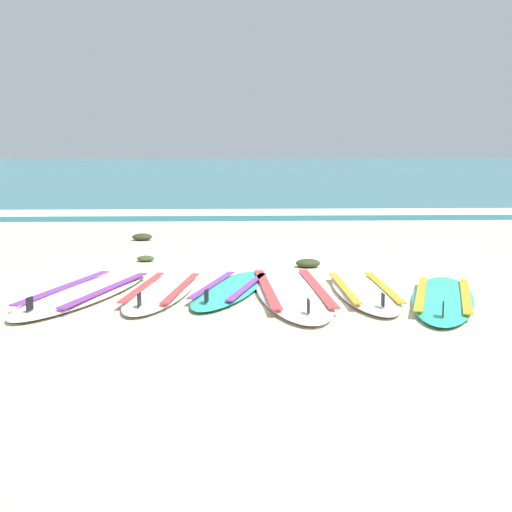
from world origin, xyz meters
TOP-DOWN VIEW (x-y plane):
  - ground_plane at (0.00, 0.00)m, footprint 80.00×80.00m
  - sea at (0.00, 36.60)m, footprint 80.00×60.00m
  - wave_foam_strip at (0.00, 7.25)m, footprint 80.00×1.30m
  - surfboard_0 at (-2.10, 0.02)m, footprint 1.27×2.45m
  - surfboard_1 at (-1.40, 0.04)m, footprint 0.80×2.08m
  - surfboard_2 at (-0.76, 0.10)m, footprint 0.98×1.97m
  - surfboard_3 at (-0.19, -0.03)m, footprint 0.75×2.62m
  - surfboard_4 at (0.49, -0.03)m, footprint 0.52×2.08m
  - surfboard_5 at (1.13, -0.39)m, footprint 1.14×2.20m
  - seaweed_clump_near_shoreline at (-2.03, 3.94)m, footprint 0.29×0.23m
  - seaweed_clump_mid_sand at (-1.77, 1.99)m, footprint 0.21×0.16m
  - seaweed_clump_by_the_boards at (0.14, 1.49)m, footprint 0.28×0.22m

SIDE VIEW (x-z plane):
  - ground_plane at x=0.00m, z-range 0.00..0.00m
  - seaweed_clump_mid_sand at x=-1.77m, z-range 0.00..0.07m
  - surfboard_3 at x=-0.19m, z-range -0.05..0.13m
  - surfboard_0 at x=-2.10m, z-range -0.05..0.13m
  - surfboard_5 at x=1.13m, z-range -0.05..0.13m
  - surfboard_4 at x=0.49m, z-range -0.05..0.13m
  - surfboard_1 at x=-1.40m, z-range -0.05..0.13m
  - surfboard_2 at x=-0.76m, z-range -0.05..0.13m
  - seaweed_clump_by_the_boards at x=0.14m, z-range 0.00..0.10m
  - sea at x=0.00m, z-range 0.00..0.10m
  - seaweed_clump_near_shoreline at x=-2.03m, z-range 0.00..0.10m
  - wave_foam_strip at x=0.00m, z-range 0.00..0.11m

